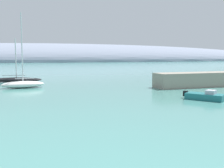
{
  "coord_description": "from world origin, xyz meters",
  "views": [
    {
      "loc": [
        -5.34,
        -5.42,
        4.65
      ],
      "look_at": [
        2.65,
        27.78,
        1.12
      ],
      "focal_mm": 46.01,
      "sensor_mm": 36.0,
      "label": 1
    }
  ],
  "objects": [
    {
      "name": "distant_ridge",
      "position": [
        -9.85,
        200.39,
        0.0
      ],
      "size": [
        390.15,
        77.09,
        24.58
      ],
      "primitive_type": "ellipsoid",
      "color": "gray",
      "rests_on": "ground"
    },
    {
      "name": "sailboat_black_outer_mooring",
      "position": [
        -9.77,
        45.31,
        0.44
      ],
      "size": [
        8.64,
        3.5,
        7.34
      ],
      "rotation": [
        0.0,
        0.0,
        6.13
      ],
      "color": "black",
      "rests_on": "water"
    },
    {
      "name": "sailboat_white_end_of_line",
      "position": [
        -8.11,
        36.07,
        0.6
      ],
      "size": [
        6.09,
        3.07,
        10.39
      ],
      "rotation": [
        0.0,
        0.0,
        3.33
      ],
      "color": "white",
      "rests_on": "water"
    },
    {
      "name": "motorboat_teal_foreground",
      "position": [
        10.81,
        20.68,
        0.37
      ],
      "size": [
        3.76,
        4.03,
        1.05
      ],
      "rotation": [
        0.0,
        0.0,
        5.4
      ],
      "color": "#1E6B70",
      "rests_on": "water"
    }
  ]
}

